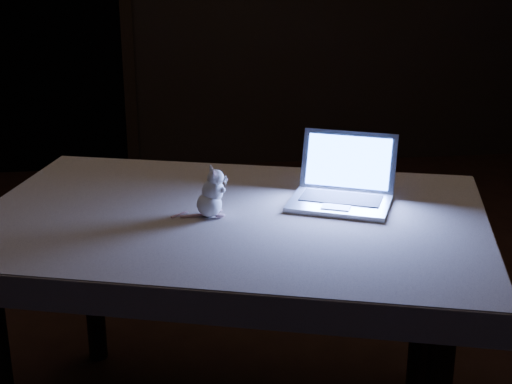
{
  "coord_description": "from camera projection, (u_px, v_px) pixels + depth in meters",
  "views": [
    {
      "loc": [
        -0.36,
        -2.6,
        1.56
      ],
      "look_at": [
        -0.11,
        -0.54,
        0.84
      ],
      "focal_mm": 52.0,
      "sensor_mm": 36.0,
      "label": 1
    }
  ],
  "objects": [
    {
      "name": "tablecloth",
      "position": [
        218.0,
        227.0,
        2.24
      ],
      "size": [
        1.74,
        1.41,
        0.09
      ],
      "primitive_type": null,
      "rotation": [
        0.0,
        0.0,
        -0.3
      ],
      "color": "beige",
      "rests_on": "table"
    },
    {
      "name": "laptop",
      "position": [
        341.0,
        174.0,
        2.25
      ],
      "size": [
        0.38,
        0.37,
        0.21
      ],
      "primitive_type": null,
      "rotation": [
        0.0,
        0.0,
        -0.41
      ],
      "color": "#ACACB1",
      "rests_on": "tablecloth"
    },
    {
      "name": "doorway",
      "position": [
        51.0,
        15.0,
        4.86
      ],
      "size": [
        1.06,
        0.36,
        2.13
      ],
      "primitive_type": null,
      "color": "black",
      "rests_on": "back_wall"
    },
    {
      "name": "table",
      "position": [
        232.0,
        328.0,
        2.35
      ],
      "size": [
        1.62,
        1.28,
        0.76
      ],
      "primitive_type": null,
      "rotation": [
        0.0,
        0.0,
        -0.29
      ],
      "color": "black",
      "rests_on": "floor"
    },
    {
      "name": "floor",
      "position": [
        267.0,
        343.0,
        2.99
      ],
      "size": [
        5.0,
        5.0,
        0.0
      ],
      "primitive_type": "plane",
      "color": "black",
      "rests_on": "ground"
    },
    {
      "name": "plush_mouse",
      "position": [
        209.0,
        192.0,
        2.18
      ],
      "size": [
        0.14,
        0.14,
        0.15
      ],
      "primitive_type": null,
      "rotation": [
        0.0,
        0.0,
        -0.38
      ],
      "color": "white",
      "rests_on": "tablecloth"
    }
  ]
}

